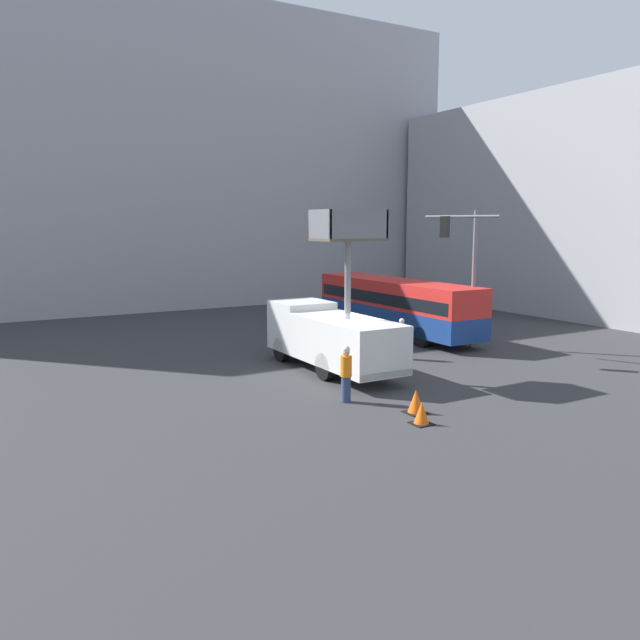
{
  "coord_description": "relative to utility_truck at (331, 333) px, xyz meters",
  "views": [
    {
      "loc": [
        -12.89,
        -20.36,
        5.86
      ],
      "look_at": [
        -0.29,
        1.66,
        1.95
      ],
      "focal_mm": 35.0,
      "sensor_mm": 36.0,
      "label": 1
    }
  ],
  "objects": [
    {
      "name": "ground_plane",
      "position": [
        0.29,
        -0.75,
        -1.53
      ],
      "size": [
        120.0,
        120.0,
        0.0
      ],
      "primitive_type": "plane",
      "color": "#333335"
    },
    {
      "name": "building_backdrop_far",
      "position": [
        0.29,
        25.36,
        9.06
      ],
      "size": [
        44.0,
        10.0,
        21.17
      ],
      "color": "#9E9EA3",
      "rests_on": "ground_plane"
    },
    {
      "name": "building_backdrop_side",
      "position": [
        24.01,
        5.91,
        5.52
      ],
      "size": [
        10.0,
        28.0,
        14.1
      ],
      "color": "#9E9EA3",
      "rests_on": "ground_plane"
    },
    {
      "name": "utility_truck",
      "position": [
        0.0,
        0.0,
        0.0
      ],
      "size": [
        2.53,
        7.43,
        6.39
      ],
      "color": "silver",
      "rests_on": "ground_plane"
    },
    {
      "name": "city_bus",
      "position": [
        7.37,
        5.61,
        0.19
      ],
      "size": [
        2.47,
        11.6,
        2.91
      ],
      "rotation": [
        0.0,
        0.0,
        1.87
      ],
      "color": "navy",
      "rests_on": "ground_plane"
    },
    {
      "name": "traffic_light_pole",
      "position": [
        7.3,
        0.38,
        2.85
      ],
      "size": [
        3.46,
        3.21,
        6.49
      ],
      "color": "slate",
      "rests_on": "ground_plane"
    },
    {
      "name": "road_worker_near_truck",
      "position": [
        -1.88,
        -4.11,
        -0.56
      ],
      "size": [
        0.38,
        0.38,
        1.91
      ],
      "rotation": [
        0.0,
        0.0,
        3.42
      ],
      "color": "navy",
      "rests_on": "ground_plane"
    },
    {
      "name": "road_worker_directing",
      "position": [
        3.8,
        0.37,
        -0.63
      ],
      "size": [
        0.38,
        0.38,
        1.8
      ],
      "rotation": [
        0.0,
        0.0,
        1.28
      ],
      "color": "navy",
      "rests_on": "ground_plane"
    },
    {
      "name": "traffic_cone_near_truck",
      "position": [
        -0.63,
        -6.23,
        -1.18
      ],
      "size": [
        0.66,
        0.66,
        0.75
      ],
      "color": "black",
      "rests_on": "ground_plane"
    },
    {
      "name": "traffic_cone_mid_road",
      "position": [
        -1.17,
        -7.18,
        -1.21
      ],
      "size": [
        0.6,
        0.6,
        0.68
      ],
      "color": "black",
      "rests_on": "ground_plane"
    }
  ]
}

